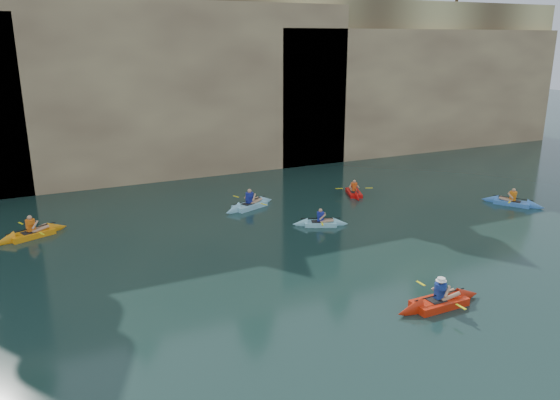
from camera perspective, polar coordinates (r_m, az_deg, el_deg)
name	(u,v)px	position (r m, az deg, el deg)	size (l,w,h in m)	color
ground	(325,348)	(16.70, 4.69, -15.18)	(160.00, 160.00, 0.00)	black
cliff	(123,78)	(42.92, -16.08, 12.19)	(70.00, 16.00, 12.00)	tan
cliff_slab_center	(176,89)	(36.16, -10.77, 11.37)	(24.00, 2.40, 11.40)	tan
cliff_slab_east	(423,89)	(45.66, 14.76, 11.15)	(26.00, 2.40, 9.84)	tan
sea_cave_center	(86,162)	(35.06, -19.64, 3.75)	(3.50, 1.00, 3.20)	black
sea_cave_east	(292,135)	(38.84, 1.29, 6.85)	(5.00, 1.00, 4.50)	black
main_kayaker	(439,302)	(19.61, 16.30, -10.18)	(3.51, 2.38, 1.30)	red
kayaker_orange	(32,234)	(27.55, -24.52, -3.23)	(3.45, 2.38, 1.30)	orange
kayaker_ltblue_near	(320,223)	(26.67, 4.23, -2.41)	(2.77, 2.01, 1.08)	#85CDE0
kayaker_red_far	(354,192)	(32.17, 7.73, 0.80)	(2.07, 3.03, 1.10)	red
kayaker_ltblue_mid	(250,205)	(29.38, -3.19, -0.53)	(3.50, 2.42, 1.32)	#88CCE4
kayaker_blue_east	(512,202)	(32.49, 23.10, -0.23)	(2.35, 3.16, 1.17)	#3C79CE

